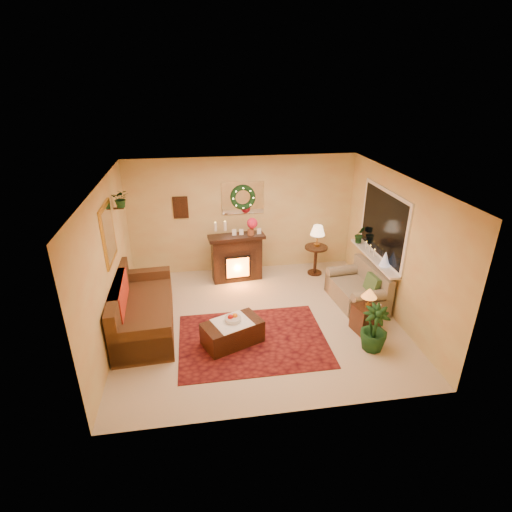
{
  "coord_description": "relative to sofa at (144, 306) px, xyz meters",
  "views": [
    {
      "loc": [
        -1.01,
        -6.16,
        4.13
      ],
      "look_at": [
        0.0,
        0.35,
        1.15
      ],
      "focal_mm": 28.0,
      "sensor_mm": 36.0,
      "label": 1
    }
  ],
  "objects": [
    {
      "name": "lamp_tiffany",
      "position": [
        3.85,
        -0.7,
        0.32
      ],
      "size": [
        0.27,
        0.27,
        0.39
      ],
      "primitive_type": "cone",
      "color": "#F8A227",
      "rests_on": "end_table_square"
    },
    {
      "name": "gold_mirror",
      "position": [
        -0.44,
        0.2,
        1.32
      ],
      "size": [
        0.03,
        0.84,
        1.0
      ],
      "primitive_type": "cube",
      "color": "gold",
      "rests_on": "wall_left"
    },
    {
      "name": "mantel_candle_a",
      "position": [
        1.39,
        1.6,
        0.83
      ],
      "size": [
        0.06,
        0.06,
        0.18
      ],
      "primitive_type": "cylinder",
      "color": "white",
      "rests_on": "fireplace"
    },
    {
      "name": "hanging_plant",
      "position": [
        -0.3,
        0.95,
        1.54
      ],
      "size": [
        0.33,
        0.28,
        0.36
      ],
      "primitive_type": "imported",
      "color": "#194719",
      "rests_on": "wall_left"
    },
    {
      "name": "red_throw",
      "position": [
        -0.08,
        0.15,
        0.03
      ],
      "size": [
        0.74,
        1.2,
        0.02
      ],
      "primitive_type": "cube",
      "color": "red",
      "rests_on": "sofa"
    },
    {
      "name": "side_table_round",
      "position": [
        3.61,
        1.61,
        -0.1
      ],
      "size": [
        0.63,
        0.63,
        0.66
      ],
      "primitive_type": "cylinder",
      "rotation": [
        0.0,
        0.0,
        -0.28
      ],
      "color": "#451F0E",
      "rests_on": "floor"
    },
    {
      "name": "floor",
      "position": [
        2.04,
        -0.1,
        -0.43
      ],
      "size": [
        5.0,
        5.0,
        0.0
      ],
      "primitive_type": "plane",
      "color": "beige",
      "rests_on": "ground"
    },
    {
      "name": "wall_right",
      "position": [
        4.54,
        -0.1,
        0.87
      ],
      "size": [
        4.5,
        4.5,
        0.0
      ],
      "primitive_type": "plane",
      "color": "#EFD88C",
      "rests_on": "ground"
    },
    {
      "name": "floor_palm",
      "position": [
        3.75,
        -1.21,
        0.02
      ],
      "size": [
        1.35,
        1.35,
        2.38
      ],
      "primitive_type": "imported",
      "rotation": [
        0.0,
        0.0,
        -0.01
      ],
      "color": "#276223",
      "rests_on": "floor"
    },
    {
      "name": "wall_back",
      "position": [
        2.04,
        2.15,
        0.87
      ],
      "size": [
        5.0,
        5.0,
        0.0
      ],
      "primitive_type": "plane",
      "color": "#EFD88C",
      "rests_on": "ground"
    },
    {
      "name": "window_glass",
      "position": [
        4.51,
        0.45,
        1.12
      ],
      "size": [
        0.02,
        1.7,
        1.22
      ],
      "primitive_type": "cube",
      "color": "black",
      "rests_on": "wall_right"
    },
    {
      "name": "loveseat",
      "position": [
        4.03,
        0.21,
        -0.01
      ],
      "size": [
        0.89,
        1.39,
        0.77
      ],
      "primitive_type": "cube",
      "rotation": [
        0.0,
        0.0,
        0.1
      ],
      "color": "gray",
      "rests_on": "floor"
    },
    {
      "name": "wreath",
      "position": [
        2.04,
        2.09,
        1.29
      ],
      "size": [
        0.55,
        0.11,
        0.55
      ],
      "primitive_type": "torus",
      "rotation": [
        1.57,
        0.0,
        0.0
      ],
      "color": "#194719",
      "rests_on": "wall_back"
    },
    {
      "name": "sofa",
      "position": [
        0.0,
        0.0,
        0.0
      ],
      "size": [
        1.08,
        2.23,
        0.94
      ],
      "primitive_type": "cube",
      "rotation": [
        0.0,
        0.0,
        0.05
      ],
      "color": "#4F3119",
      "rests_on": "floor"
    },
    {
      "name": "window_sill",
      "position": [
        4.42,
        0.45,
        0.44
      ],
      "size": [
        0.22,
        1.86,
        0.04
      ],
      "primitive_type": "cube",
      "color": "white",
      "rests_on": "wall_right"
    },
    {
      "name": "mantel_candle_b",
      "position": [
        1.59,
        1.62,
        0.83
      ],
      "size": [
        0.07,
        0.07,
        0.2
      ],
      "primitive_type": "cylinder",
      "color": "beige",
      "rests_on": "fireplace"
    },
    {
      "name": "window_frame",
      "position": [
        4.53,
        0.45,
        1.12
      ],
      "size": [
        0.03,
        1.86,
        1.36
      ],
      "primitive_type": "cube",
      "color": "white",
      "rests_on": "wall_right"
    },
    {
      "name": "sill_plant",
      "position": [
        4.4,
        1.16,
        0.66
      ],
      "size": [
        0.27,
        0.22,
        0.49
      ],
      "primitive_type": "imported",
      "color": "#296030",
      "rests_on": "window_sill"
    },
    {
      "name": "fireplace",
      "position": [
        1.83,
        1.61,
        0.12
      ],
      "size": [
        1.09,
        0.44,
        0.97
      ],
      "primitive_type": "cube",
      "rotation": [
        0.0,
        0.0,
        0.1
      ],
      "color": "black",
      "rests_on": "floor"
    },
    {
      "name": "end_table_square",
      "position": [
        3.84,
        -0.69,
        -0.16
      ],
      "size": [
        0.47,
        0.47,
        0.48
      ],
      "primitive_type": "cube",
      "rotation": [
        0.0,
        0.0,
        0.22
      ],
      "color": "#391D0D",
      "rests_on": "floor"
    },
    {
      "name": "ceiling",
      "position": [
        2.04,
        -0.1,
        2.17
      ],
      "size": [
        5.0,
        5.0,
        0.0
      ],
      "primitive_type": "plane",
      "color": "white",
      "rests_on": "ground"
    },
    {
      "name": "wall_art",
      "position": [
        0.69,
        2.13,
        1.12
      ],
      "size": [
        0.32,
        0.03,
        0.48
      ],
      "primitive_type": "cube",
      "color": "#381E11",
      "rests_on": "wall_back"
    },
    {
      "name": "fruit_bowl",
      "position": [
        1.51,
        -0.67,
        0.02
      ],
      "size": [
        0.27,
        0.27,
        0.06
      ],
      "primitive_type": "cylinder",
      "color": "silver",
      "rests_on": "coffee_table"
    },
    {
      "name": "wall_left",
      "position": [
        -0.46,
        -0.1,
        0.87
      ],
      "size": [
        4.5,
        4.5,
        0.0
      ],
      "primitive_type": "plane",
      "color": "#EFD88C",
      "rests_on": "ground"
    },
    {
      "name": "coffee_table",
      "position": [
        1.49,
        -0.71,
        -0.22
      ],
      "size": [
        1.1,
        0.87,
        0.41
      ],
      "primitive_type": "cube",
      "rotation": [
        0.0,
        0.0,
        0.4
      ],
      "color": "#462718",
      "rests_on": "floor"
    },
    {
      "name": "wall_front",
      "position": [
        2.04,
        -2.35,
        0.87
      ],
      "size": [
        5.0,
        5.0,
        0.0
      ],
      "primitive_type": "plane",
      "color": "#EFD88C",
      "rests_on": "ground"
    },
    {
      "name": "mini_tree",
      "position": [
        4.43,
        0.01,
        0.61
      ],
      "size": [
        0.19,
        0.19,
        0.29
      ],
      "primitive_type": "cone",
      "color": "silver",
      "rests_on": "window_sill"
    },
    {
      "name": "lamp_cream",
      "position": [
        3.63,
        1.65,
        0.45
      ],
      "size": [
        0.32,
        0.32,
        0.49
      ],
      "primitive_type": "cone",
      "color": "#FFCD92",
      "rests_on": "side_table_round"
    },
    {
      "name": "mantel_mirror",
      "position": [
        2.04,
        2.13,
        1.27
      ],
      "size": [
        0.92,
        0.02,
        0.72
      ],
      "primitive_type": "cube",
      "color": "white",
      "rests_on": "wall_back"
    },
    {
      "name": "poinsettia",
      "position": [
        2.17,
        1.59,
        0.87
      ],
      "size": [
        0.23,
        0.23,
        0.23
      ],
      "primitive_type": "sphere",
      "color": "red",
      "rests_on": "fireplace"
    },
    {
      "name": "area_rug",
      "position": [
        1.84,
        -0.69,
        -0.42
      ],
      "size": [
        2.49,
        1.87,
        0.01
      ],
      "primitive_type": "cube",
      "rotation": [
        0.0,
        0.0,
        -0.0
      ],
      "color": "maroon",
      "rests_on": "floor"
    }
  ]
}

